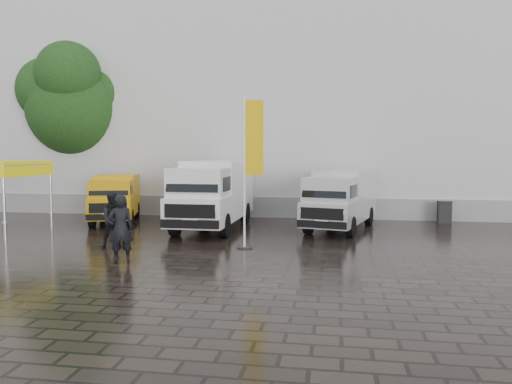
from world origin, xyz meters
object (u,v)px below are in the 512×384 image
flagpole (250,163)px  person_front (121,229)px  person_tent (114,220)px  van_white (213,195)px  wheelie_bin (444,212)px  van_yellow (116,199)px  van_silver (341,200)px

flagpole → person_front: (-3.27, -2.67, -1.83)m
person_front → person_tent: (-1.19, 2.10, -0.07)m
flagpole → person_tent: 4.88m
flagpole → person_tent: (-4.46, -0.57, -1.90)m
van_white → flagpole: 4.78m
wheelie_bin → person_front: 14.72m
flagpole → wheelie_bin: 10.75m
van_yellow → person_front: 8.66m
flagpole → person_tent: size_ratio=2.77×
wheelie_bin → person_tent: (-12.02, -7.85, 0.41)m
van_white → flagpole: flagpole is taller
van_yellow → wheelie_bin: 14.79m
wheelie_bin → person_front: bearing=-135.4°
van_white → person_tent: bearing=-115.5°
van_white → flagpole: size_ratio=1.29×
person_front → van_white: bearing=-122.7°
van_silver → van_yellow: bearing=-168.1°
van_yellow → person_front: (3.78, -7.79, -0.09)m
van_yellow → person_tent: (2.59, -5.68, -0.16)m
wheelie_bin → person_tent: person_tent is taller
person_tent → van_white: bearing=27.8°
van_silver → wheelie_bin: (4.59, 2.61, -0.72)m
flagpole → person_tent: bearing=-172.8°
van_white → van_silver: (5.20, 0.69, -0.19)m
van_yellow → van_white: (4.82, -1.13, 0.34)m
van_silver → wheelie_bin: bearing=44.0°
flagpole → wheelie_bin: flagpole is taller
van_white → person_front: size_ratio=3.32×
wheelie_bin → person_front: size_ratio=0.50×
flagpole → wheelie_bin: size_ratio=5.10×
van_silver → person_front: bearing=-116.0°
van_yellow → van_silver: size_ratio=0.83×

